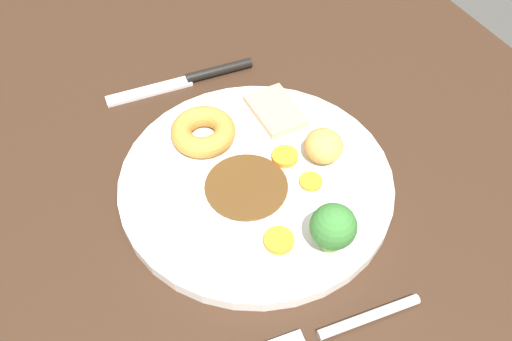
# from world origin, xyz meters

# --- Properties ---
(dining_table) EXTENTS (1.20, 0.84, 0.04)m
(dining_table) POSITION_xyz_m (0.00, 0.00, 0.02)
(dining_table) COLOR #382316
(dining_table) RESTS_ON ground
(dinner_plate) EXTENTS (0.28, 0.28, 0.01)m
(dinner_plate) POSITION_xyz_m (0.01, -0.01, 0.04)
(dinner_plate) COLOR white
(dinner_plate) RESTS_ON dining_table
(gravy_pool) EXTENTS (0.08, 0.08, 0.00)m
(gravy_pool) POSITION_xyz_m (0.01, 0.00, 0.05)
(gravy_pool) COLOR #563819
(gravy_pool) RESTS_ON dinner_plate
(meat_slice_main) EXTENTS (0.07, 0.05, 0.01)m
(meat_slice_main) POSITION_xyz_m (0.09, -0.07, 0.05)
(meat_slice_main) COLOR tan
(meat_slice_main) RESTS_ON dinner_plate
(yorkshire_pudding) EXTENTS (0.07, 0.07, 0.02)m
(yorkshire_pudding) POSITION_xyz_m (0.09, 0.01, 0.06)
(yorkshire_pudding) COLOR #C68938
(yorkshire_pudding) RESTS_ON dinner_plate
(roast_potato_left) EXTENTS (0.04, 0.04, 0.03)m
(roast_potato_left) POSITION_xyz_m (0.01, -0.09, 0.07)
(roast_potato_left) COLOR tan
(roast_potato_left) RESTS_ON dinner_plate
(carrot_coin_front) EXTENTS (0.03, 0.03, 0.01)m
(carrot_coin_front) POSITION_xyz_m (-0.07, 0.00, 0.05)
(carrot_coin_front) COLOR orange
(carrot_coin_front) RESTS_ON dinner_plate
(carrot_coin_back) EXTENTS (0.03, 0.03, 0.01)m
(carrot_coin_back) POSITION_xyz_m (0.02, -0.05, 0.05)
(carrot_coin_back) COLOR orange
(carrot_coin_back) RESTS_ON dinner_plate
(carrot_coin_side) EXTENTS (0.02, 0.02, 0.00)m
(carrot_coin_side) POSITION_xyz_m (-0.02, -0.06, 0.05)
(carrot_coin_side) COLOR orange
(carrot_coin_side) RESTS_ON dinner_plate
(broccoli_floret) EXTENTS (0.04, 0.04, 0.05)m
(broccoli_floret) POSITION_xyz_m (-0.09, -0.04, 0.08)
(broccoli_floret) COLOR #8CB766
(broccoli_floret) RESTS_ON dinner_plate
(fork) EXTENTS (0.03, 0.15, 0.01)m
(fork) POSITION_xyz_m (-0.16, -0.00, 0.04)
(fork) COLOR silver
(fork) RESTS_ON dining_table
(knife) EXTENTS (0.03, 0.19, 0.01)m
(knife) POSITION_xyz_m (0.20, -0.02, 0.04)
(knife) COLOR black
(knife) RESTS_ON dining_table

